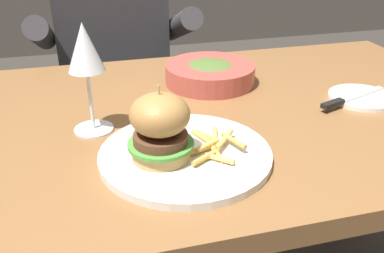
{
  "coord_description": "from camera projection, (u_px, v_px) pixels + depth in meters",
  "views": [
    {
      "loc": [
        -0.18,
        -0.79,
        1.12
      ],
      "look_at": [
        -0.01,
        -0.15,
        0.78
      ],
      "focal_mm": 40.0,
      "sensor_mm": 36.0,
      "label": 1
    }
  ],
  "objects": [
    {
      "name": "diner_person",
      "position": [
        116.0,
        84.0,
        1.53
      ],
      "size": [
        0.51,
        0.36,
        1.18
      ],
      "color": "#282833",
      "rests_on": "ground"
    },
    {
      "name": "dining_table",
      "position": [
        178.0,
        150.0,
        0.94
      ],
      "size": [
        1.46,
        0.78,
        0.74
      ],
      "color": "brown",
      "rests_on": "ground"
    },
    {
      "name": "wine_glass",
      "position": [
        85.0,
        52.0,
        0.76
      ],
      "size": [
        0.08,
        0.08,
        0.21
      ],
      "color": "silver",
      "rests_on": "dining_table"
    },
    {
      "name": "table_knife",
      "position": [
        348.0,
        99.0,
        0.93
      ],
      "size": [
        0.19,
        0.08,
        0.01
      ],
      "color": "silver",
      "rests_on": "bread_plate"
    },
    {
      "name": "soup_bowl",
      "position": [
        210.0,
        73.0,
        1.05
      ],
      "size": [
        0.22,
        0.22,
        0.05
      ],
      "color": "#B24C42",
      "rests_on": "dining_table"
    },
    {
      "name": "fries_pile",
      "position": [
        214.0,
        144.0,
        0.74
      ],
      "size": [
        0.1,
        0.13,
        0.02
      ],
      "color": "#E0B251",
      "rests_on": "main_plate"
    },
    {
      "name": "burger_sandwich",
      "position": [
        160.0,
        127.0,
        0.69
      ],
      "size": [
        0.11,
        0.11,
        0.13
      ],
      "color": "tan",
      "rests_on": "main_plate"
    },
    {
      "name": "bread_plate",
      "position": [
        361.0,
        97.0,
        0.96
      ],
      "size": [
        0.15,
        0.15,
        0.01
      ],
      "primitive_type": "cylinder",
      "color": "white",
      "rests_on": "dining_table"
    },
    {
      "name": "main_plate",
      "position": [
        185.0,
        155.0,
        0.73
      ],
      "size": [
        0.3,
        0.3,
        0.01
      ],
      "primitive_type": "cylinder",
      "color": "white",
      "rests_on": "dining_table"
    }
  ]
}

